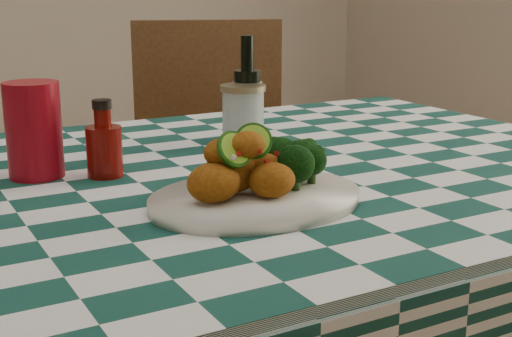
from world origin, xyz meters
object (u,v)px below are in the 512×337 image
mason_jar (243,115)px  wooden_chair_right (218,198)px  plate (256,199)px  fried_chicken_pile (244,164)px  ketchup_bottle (104,138)px  beer_bottle (247,88)px  red_tumbler (34,130)px

mason_jar → wooden_chair_right: size_ratio=0.12×
plate → fried_chicken_pile: size_ratio=2.24×
fried_chicken_pile → mason_jar: (0.19, 0.36, -0.00)m
fried_chicken_pile → mason_jar: size_ratio=1.21×
ketchup_bottle → beer_bottle: beer_bottle is taller
red_tumbler → beer_bottle: (0.45, 0.09, 0.03)m
plate → wooden_chair_right: wooden_chair_right is taller
red_tumbler → beer_bottle: 0.46m
plate → mason_jar: 0.40m
red_tumbler → mason_jar: bearing=6.5°
beer_bottle → wooden_chair_right: beer_bottle is taller
beer_bottle → wooden_chair_right: 0.67m
beer_bottle → wooden_chair_right: (0.18, 0.51, -0.40)m
red_tumbler → ketchup_bottle: 0.11m
plate → wooden_chair_right: 1.03m
fried_chicken_pile → wooden_chair_right: wooden_chair_right is taller
fried_chicken_pile → beer_bottle: beer_bottle is taller
plate → mason_jar: mason_jar is taller
beer_bottle → ketchup_bottle: bearing=-157.9°
wooden_chair_right → ketchup_bottle: bearing=-110.0°
red_tumbler → beer_bottle: size_ratio=0.75×
fried_chicken_pile → red_tumbler: red_tumbler is taller
wooden_chair_right → fried_chicken_pile: bearing=-94.8°
red_tumbler → ketchup_bottle: (0.10, -0.05, -0.01)m
ketchup_bottle → beer_bottle: bearing=22.1°
beer_bottle → mason_jar: bearing=-127.8°
mason_jar → wooden_chair_right: (0.21, 0.55, -0.35)m
ketchup_bottle → wooden_chair_right: bearing=51.2°
fried_chicken_pile → ketchup_bottle: size_ratio=1.12×
plate → fried_chicken_pile: 0.06m
ketchup_bottle → beer_bottle: (0.35, 0.14, 0.04)m
plate → red_tumbler: 0.40m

